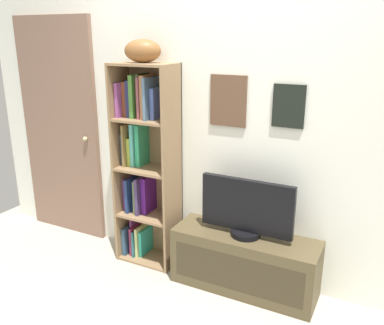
# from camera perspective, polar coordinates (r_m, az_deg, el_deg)

# --- Properties ---
(back_wall) EXTENTS (4.80, 0.08, 2.39)m
(back_wall) POSITION_cam_1_polar(r_m,az_deg,el_deg) (3.14, 4.92, 4.74)
(back_wall) COLOR silver
(back_wall) RESTS_ON ground
(bookshelf) EXTENTS (0.50, 0.29, 1.67)m
(bookshelf) POSITION_cam_1_polar(r_m,az_deg,el_deg) (3.41, -6.77, -0.04)
(bookshelf) COLOR #8B6C4B
(bookshelf) RESTS_ON ground
(football) EXTENTS (0.32, 0.26, 0.17)m
(football) POSITION_cam_1_polar(r_m,az_deg,el_deg) (3.20, -6.89, 15.18)
(football) COLOR brown
(football) RESTS_ON bookshelf
(tv_stand) EXTENTS (1.10, 0.36, 0.45)m
(tv_stand) POSITION_cam_1_polar(r_m,az_deg,el_deg) (3.22, 7.30, -13.61)
(tv_stand) COLOR #4D4129
(tv_stand) RESTS_ON ground
(television) EXTENTS (0.70, 0.22, 0.44)m
(television) POSITION_cam_1_polar(r_m,az_deg,el_deg) (3.02, 7.62, -6.44)
(television) COLOR black
(television) RESTS_ON tv_stand
(door) EXTENTS (0.88, 0.09, 2.04)m
(door) POSITION_cam_1_polar(r_m,az_deg,el_deg) (4.05, -17.86, 4.33)
(door) COLOR #7C5D4C
(door) RESTS_ON ground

